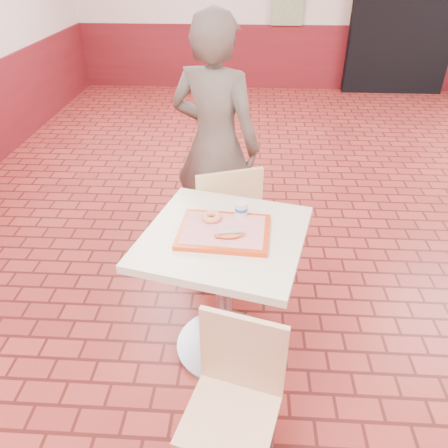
# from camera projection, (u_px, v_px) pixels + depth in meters

# --- Properties ---
(wainscot_band) EXTENTS (8.00, 10.00, 1.00)m
(wainscot_band) POSITION_uv_depth(u_px,v_px,m) (410.00, 218.00, 3.04)
(wainscot_band) COLOR maroon
(wainscot_band) RESTS_ON ground
(corridor_doorway) EXTENTS (1.60, 0.22, 2.20)m
(corridor_doorway) POSITION_uv_depth(u_px,v_px,m) (404.00, 20.00, 6.74)
(corridor_doorway) COLOR black
(corridor_doorway) RESTS_ON ground
(main_table) EXTENTS (0.80, 0.80, 0.85)m
(main_table) POSITION_uv_depth(u_px,v_px,m) (224.00, 275.00, 2.40)
(main_table) COLOR beige
(main_table) RESTS_ON ground
(chair_main_front) EXTENTS (0.47, 0.47, 0.83)m
(chair_main_front) POSITION_uv_depth(u_px,v_px,m) (235.00, 395.00, 1.89)
(chair_main_front) COLOR #E2B387
(chair_main_front) RESTS_ON ground
(chair_main_back) EXTENTS (0.55, 0.55, 0.93)m
(chair_main_back) POSITION_uv_depth(u_px,v_px,m) (224.00, 219.00, 2.98)
(chair_main_back) COLOR #E8CE8B
(chair_main_back) RESTS_ON ground
(customer) EXTENTS (0.77, 0.63, 1.80)m
(customer) POSITION_uv_depth(u_px,v_px,m) (215.00, 146.00, 3.09)
(customer) COLOR brown
(customer) RESTS_ON ground
(serving_tray) EXTENTS (0.46, 0.36, 0.03)m
(serving_tray) POSITION_uv_depth(u_px,v_px,m) (224.00, 232.00, 2.24)
(serving_tray) COLOR red
(serving_tray) RESTS_ON main_table
(ring_donut) EXTENTS (0.12, 0.12, 0.03)m
(ring_donut) POSITION_uv_depth(u_px,v_px,m) (211.00, 217.00, 2.30)
(ring_donut) COLOR #E48C53
(ring_donut) RESTS_ON serving_tray
(long_john_donut) EXTENTS (0.15, 0.09, 0.04)m
(long_john_donut) POSITION_uv_depth(u_px,v_px,m) (229.00, 233.00, 2.16)
(long_john_donut) COLOR #EE8245
(long_john_donut) RESTS_ON serving_tray
(paper_cup) EXTENTS (0.07, 0.07, 0.08)m
(paper_cup) POSITION_uv_depth(u_px,v_px,m) (241.00, 209.00, 2.31)
(paper_cup) COLOR silver
(paper_cup) RESTS_ON serving_tray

